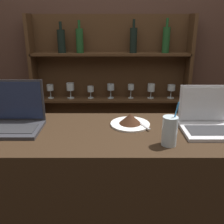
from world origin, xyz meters
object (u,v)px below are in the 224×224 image
(laptop_near, at_px, (15,118))
(laptop_far, at_px, (210,121))
(cake_plate, at_px, (131,121))
(water_glass, at_px, (170,131))

(laptop_near, xyz_separation_m, laptop_far, (1.07, -0.02, -0.01))
(laptop_far, bearing_deg, laptop_near, 178.81)
(laptop_far, xyz_separation_m, cake_plate, (-0.42, 0.07, -0.02))
(laptop_near, height_order, laptop_far, laptop_near)
(laptop_near, distance_m, laptop_far, 1.07)
(laptop_far, bearing_deg, cake_plate, 171.07)
(cake_plate, height_order, water_glass, water_glass)
(laptop_far, relative_size, water_glass, 1.41)
(water_glass, bearing_deg, laptop_far, 35.01)
(cake_plate, relative_size, water_glass, 1.05)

